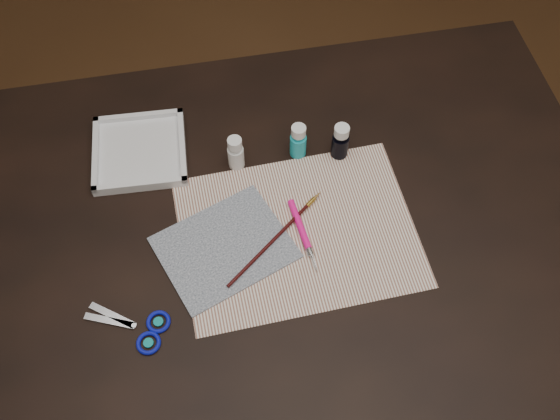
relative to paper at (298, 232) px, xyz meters
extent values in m
cube|color=#422614|center=(-0.03, 0.02, -0.76)|extent=(3.50, 3.50, 0.02)
cube|color=black|center=(-0.03, 0.02, -0.38)|extent=(1.30, 0.90, 0.75)
cube|color=white|center=(0.00, 0.00, 0.00)|extent=(0.45, 0.35, 0.00)
cube|color=black|center=(-0.14, -0.01, 0.00)|extent=(0.28, 0.26, 0.00)
cylinder|color=silver|center=(-0.09, 0.18, 0.04)|extent=(0.03, 0.03, 0.08)
cylinder|color=#1CA8B7|center=(0.04, 0.18, 0.04)|extent=(0.04, 0.04, 0.08)
cylinder|color=black|center=(0.12, 0.17, 0.04)|extent=(0.04, 0.04, 0.08)
cube|color=white|center=(-0.28, 0.24, 0.01)|extent=(0.20, 0.20, 0.02)
camera|label=1|loc=(-0.14, -0.57, 1.03)|focal=40.00mm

